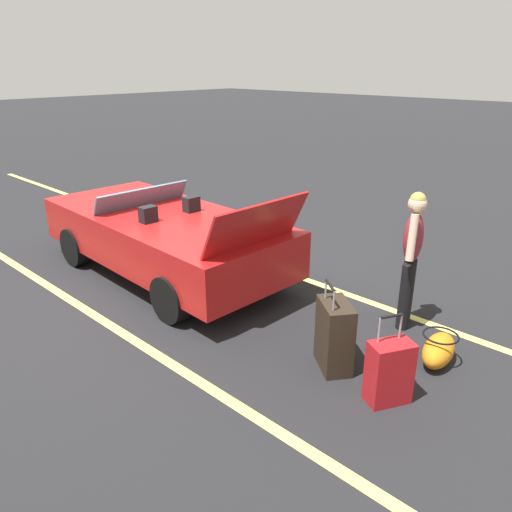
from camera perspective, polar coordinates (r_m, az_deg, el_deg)
The scene contains 8 objects.
ground_plane at distance 7.56m, azimuth -10.32°, elevation -1.95°, with size 80.00×80.00×0.00m, color black.
lot_line_near at distance 8.30m, azimuth -3.46°, elevation 0.54°, with size 18.00×0.12×0.01m, color #EAE066.
lot_line_mid at distance 6.90m, azimuth -19.98°, elevation -5.39°, with size 18.00×0.12×0.01m, color #EAE066.
convertible_car at distance 7.51m, azimuth -11.48°, elevation 2.63°, with size 4.25×1.96×1.52m.
suitcase_large_black at distance 5.15m, azimuth 9.15°, elevation -9.14°, with size 0.55×0.51×0.96m.
suitcase_medium_bright at distance 4.81m, azimuth 15.23°, elevation -12.91°, with size 0.40×0.47×0.88m.
duffel_bag at distance 5.60m, azimuth 20.49°, elevation -10.17°, with size 0.43×0.68×0.34m.
traveler_person at distance 5.93m, azimuth 17.63°, elevation 0.32°, with size 0.32×0.59×1.65m.
Camera 1 is at (-5.65, 4.05, 2.98)m, focal length 34.37 mm.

